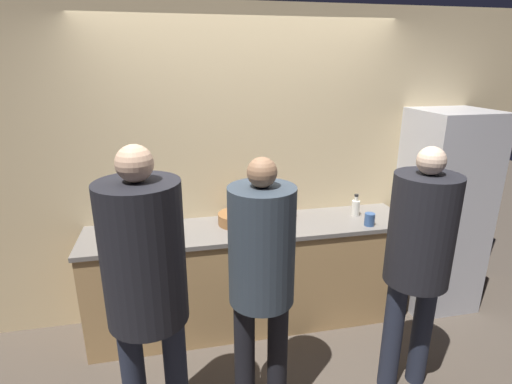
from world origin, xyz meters
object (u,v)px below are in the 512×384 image
(person_center, at_px, (262,266))
(person_right, at_px, (419,249))
(bottle_clear, at_px, (356,207))
(utensil_crock, at_px, (139,223))
(person_left, at_px, (145,276))
(cup_blue, at_px, (370,219))
(fruit_bowl, at_px, (237,218))
(cup_red, at_px, (291,212))
(bottle_amber, at_px, (113,234))
(refrigerator, at_px, (441,211))

(person_center, height_order, person_right, person_right)
(person_right, height_order, bottle_clear, person_right)
(person_center, distance_m, utensil_crock, 1.23)
(person_left, height_order, bottle_clear, person_left)
(utensil_crock, relative_size, cup_blue, 2.94)
(fruit_bowl, xyz_separation_m, cup_red, (0.47, 0.05, -0.00))
(person_right, relative_size, bottle_clear, 9.00)
(bottle_amber, relative_size, cup_red, 2.45)
(person_left, bearing_deg, cup_red, 45.47)
(fruit_bowl, distance_m, bottle_clear, 1.03)
(refrigerator, bearing_deg, fruit_bowl, 177.17)
(utensil_crock, xyz_separation_m, bottle_amber, (-0.17, -0.20, 0.02))
(cup_red, bearing_deg, fruit_bowl, -174.40)
(bottle_amber, height_order, cup_red, bottle_amber)
(utensil_crock, relative_size, cup_red, 3.40)
(refrigerator, height_order, person_center, refrigerator)
(utensil_crock, bearing_deg, person_left, -84.26)
(person_left, height_order, utensil_crock, person_left)
(bottle_amber, height_order, cup_blue, bottle_amber)
(refrigerator, relative_size, cup_red, 20.08)
(cup_red, xyz_separation_m, cup_blue, (0.57, -0.31, 0.01))
(refrigerator, bearing_deg, person_center, -154.64)
(utensil_crock, height_order, bottle_clear, utensil_crock)
(cup_red, relative_size, cup_blue, 0.86)
(person_center, distance_m, person_right, 1.02)
(bottle_clear, bearing_deg, utensil_crock, 179.11)
(refrigerator, bearing_deg, bottle_clear, 175.60)
(utensil_crock, height_order, cup_red, utensil_crock)
(person_left, distance_m, utensil_crock, 1.12)
(bottle_clear, bearing_deg, fruit_bowl, 178.40)
(refrigerator, relative_size, cup_blue, 17.35)
(utensil_crock, xyz_separation_m, cup_red, (1.24, 0.05, -0.02))
(refrigerator, xyz_separation_m, person_center, (-1.85, -0.88, 0.13))
(refrigerator, bearing_deg, cup_red, 174.27)
(person_right, height_order, fruit_bowl, person_right)
(person_right, relative_size, cup_blue, 16.49)
(person_center, bearing_deg, fruit_bowl, 89.15)
(person_left, bearing_deg, bottle_amber, 107.31)
(person_right, distance_m, cup_red, 1.16)
(person_right, xyz_separation_m, cup_red, (-0.53, 1.03, -0.10))
(person_right, height_order, utensil_crock, person_right)
(utensil_crock, distance_m, bottle_clear, 1.80)
(bottle_clear, xyz_separation_m, cup_red, (-0.56, 0.07, -0.03))
(person_center, xyz_separation_m, cup_red, (0.49, 1.01, -0.08))
(utensil_crock, bearing_deg, cup_red, 2.17)
(refrigerator, distance_m, person_center, 2.05)
(refrigerator, xyz_separation_m, person_left, (-2.49, -1.01, 0.23))
(bottle_amber, bearing_deg, person_right, -21.84)
(person_center, bearing_deg, cup_blue, 33.68)
(fruit_bowl, relative_size, cup_blue, 2.97)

